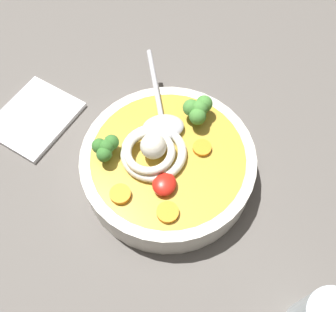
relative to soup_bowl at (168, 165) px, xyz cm
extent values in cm
cube|color=#5B5651|center=(-1.62, -1.18, -4.81)|extent=(106.81, 106.81, 4.07)
cylinder|color=silver|center=(0.00, 0.00, -0.09)|extent=(24.85, 24.85, 5.37)
cylinder|color=gold|center=(0.00, 0.00, 0.13)|extent=(21.87, 21.87, 4.94)
torus|color=silver|center=(0.30, -1.98, 3.23)|extent=(9.25, 9.25, 1.28)
torus|color=silver|center=(0.89, -2.38, 4.26)|extent=(9.91, 9.91, 1.15)
sphere|color=silver|center=(0.30, -1.98, 4.89)|extent=(3.59, 3.59, 3.59)
ellipsoid|color=#B7B7BC|center=(-3.98, -1.76, 3.40)|extent=(6.45, 7.27, 1.60)
cylinder|color=#B7B7BC|center=(-10.83, -4.80, 3.40)|extent=(14.04, 6.81, 0.80)
ellipsoid|color=red|center=(4.68, 0.73, 3.40)|extent=(3.55, 3.20, 1.60)
cylinder|color=#7A9E60|center=(-7.24, 2.73, 3.26)|extent=(1.24, 1.24, 1.33)
sphere|color=#478938|center=(-7.24, 2.73, 5.15)|extent=(2.44, 2.44, 2.44)
sphere|color=#478938|center=(-6.02, 2.73, 4.93)|extent=(2.44, 2.44, 2.44)
sphere|color=#478938|center=(-8.35, 3.17, 5.04)|extent=(2.44, 2.44, 2.44)
sphere|color=#478938|center=(-7.24, 1.51, 4.97)|extent=(2.44, 2.44, 2.44)
cylinder|color=#7A9E60|center=(1.99, -8.09, 3.17)|extent=(1.07, 1.07, 1.15)
sphere|color=#38752D|center=(1.99, -8.09, 4.80)|extent=(2.10, 2.10, 2.10)
sphere|color=#38752D|center=(3.04, -8.09, 4.60)|extent=(2.10, 2.10, 2.10)
sphere|color=#38752D|center=(1.03, -7.70, 4.70)|extent=(2.10, 2.10, 2.10)
sphere|color=#38752D|center=(1.99, -9.14, 4.64)|extent=(2.10, 2.10, 2.10)
cylinder|color=orange|center=(8.25, 2.13, 2.93)|extent=(2.90, 2.90, 0.68)
cylinder|color=orange|center=(7.41, -4.53, 2.98)|extent=(2.80, 2.80, 0.77)
cylinder|color=orange|center=(-2.31, 4.34, 2.92)|extent=(2.62, 2.62, 0.64)
cube|color=white|center=(-4.18, -23.62, -2.38)|extent=(15.76, 14.40, 0.80)
camera|label=1|loc=(26.55, 7.00, 50.61)|focal=42.35mm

